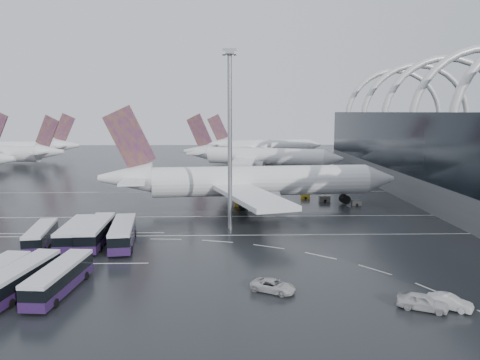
{
  "coord_description": "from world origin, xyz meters",
  "views": [
    {
      "loc": [
        0.72,
        -76.59,
        20.08
      ],
      "look_at": [
        3.04,
        12.9,
        7.0
      ],
      "focal_mm": 35.0,
      "sensor_mm": 36.0,
      "label": 1
    }
  ],
  "objects_px": {
    "gse_cart_belly_d": "(356,203)",
    "gse_cart_belly_e": "(305,196)",
    "airliner_main": "(246,182)",
    "van_curve_a": "(273,286)",
    "bus_row_far_c": "(59,278)",
    "bus_row_near_c": "(96,232)",
    "bus_row_near_a": "(41,236)",
    "floodlight_mast": "(230,118)",
    "airliner_gate_c": "(262,146)",
    "bus_row_near_b": "(75,233)",
    "gse_cart_belly_b": "(324,199)",
    "jet_remote_mid": "(10,154)",
    "gse_cart_belly_c": "(240,203)",
    "bus_row_far_b": "(21,278)",
    "airliner_gate_b": "(257,157)",
    "van_curve_c": "(449,302)",
    "bus_row_near_d": "(123,233)",
    "jet_remote_far": "(27,148)",
    "van_curve_b": "(422,302)"
  },
  "relations": [
    {
      "from": "airliner_gate_c",
      "to": "bus_row_near_c",
      "type": "xyz_separation_m",
      "value": [
        -35.5,
        -138.29,
        -2.9
      ]
    },
    {
      "from": "gse_cart_belly_d",
      "to": "gse_cart_belly_e",
      "type": "distance_m",
      "value": 12.68
    },
    {
      "from": "airliner_gate_c",
      "to": "bus_row_far_c",
      "type": "xyz_separation_m",
      "value": [
        -34.2,
        -157.8,
        -3.07
      ]
    },
    {
      "from": "airliner_main",
      "to": "bus_row_far_b",
      "type": "height_order",
      "value": "airliner_main"
    },
    {
      "from": "bus_row_near_b",
      "to": "van_curve_b",
      "type": "relative_size",
      "value": 2.66
    },
    {
      "from": "bus_row_far_b",
      "to": "van_curve_a",
      "type": "xyz_separation_m",
      "value": [
        28.25,
        -0.56,
        -1.02
      ]
    },
    {
      "from": "airliner_main",
      "to": "van_curve_a",
      "type": "relative_size",
      "value": 12.45
    },
    {
      "from": "bus_row_far_b",
      "to": "bus_row_far_c",
      "type": "distance_m",
      "value": 4.33
    },
    {
      "from": "bus_row_near_d",
      "to": "bus_row_near_c",
      "type": "bearing_deg",
      "value": 72.88
    },
    {
      "from": "bus_row_near_b",
      "to": "gse_cart_belly_e",
      "type": "xyz_separation_m",
      "value": [
        41.39,
        36.78,
        -1.22
      ]
    },
    {
      "from": "floodlight_mast",
      "to": "gse_cart_belly_d",
      "type": "bearing_deg",
      "value": 35.26
    },
    {
      "from": "airliner_main",
      "to": "bus_row_near_c",
      "type": "xyz_separation_m",
      "value": [
        -24.08,
        -27.67,
        -3.49
      ]
    },
    {
      "from": "van_curve_a",
      "to": "gse_cart_belly_e",
      "type": "xyz_separation_m",
      "value": [
        12.97,
        56.65,
        -0.15
      ]
    },
    {
      "from": "jet_remote_mid",
      "to": "bus_row_near_a",
      "type": "height_order",
      "value": "jet_remote_mid"
    },
    {
      "from": "jet_remote_far",
      "to": "bus_row_near_d",
      "type": "distance_m",
      "value": 144.54
    },
    {
      "from": "van_curve_b",
      "to": "gse_cart_belly_c",
      "type": "xyz_separation_m",
      "value": [
        -17.26,
        53.71,
        -0.16
      ]
    },
    {
      "from": "jet_remote_far",
      "to": "gse_cart_belly_e",
      "type": "relative_size",
      "value": 22.18
    },
    {
      "from": "airliner_gate_c",
      "to": "gse_cart_belly_d",
      "type": "xyz_separation_m",
      "value": [
        12.5,
        -109.62,
        -4.25
      ]
    },
    {
      "from": "van_curve_a",
      "to": "bus_row_far_c",
      "type": "bearing_deg",
      "value": 117.31
    },
    {
      "from": "bus_row_near_a",
      "to": "bus_row_far_b",
      "type": "relative_size",
      "value": 0.94
    },
    {
      "from": "jet_remote_mid",
      "to": "gse_cart_belly_c",
      "type": "bearing_deg",
      "value": 148.29
    },
    {
      "from": "airliner_gate_b",
      "to": "bus_row_far_c",
      "type": "bearing_deg",
      "value": -86.02
    },
    {
      "from": "bus_row_near_a",
      "to": "bus_row_far_c",
      "type": "xyz_separation_m",
      "value": [
        9.32,
        -18.54,
        0.09
      ]
    },
    {
      "from": "bus_row_far_b",
      "to": "floodlight_mast",
      "type": "bearing_deg",
      "value": -31.32
    },
    {
      "from": "airliner_main",
      "to": "jet_remote_far",
      "type": "xyz_separation_m",
      "value": [
        -87.89,
        99.12,
        -0.3
      ]
    },
    {
      "from": "van_curve_b",
      "to": "gse_cart_belly_e",
      "type": "xyz_separation_m",
      "value": [
        -1.85,
        61.82,
        -0.3
      ]
    },
    {
      "from": "bus_row_near_b",
      "to": "gse_cart_belly_b",
      "type": "bearing_deg",
      "value": -56.65
    },
    {
      "from": "airliner_gate_b",
      "to": "airliner_gate_c",
      "type": "height_order",
      "value": "airliner_gate_b"
    },
    {
      "from": "van_curve_a",
      "to": "gse_cart_belly_d",
      "type": "bearing_deg",
      "value": 3.28
    },
    {
      "from": "van_curve_b",
      "to": "bus_row_near_a",
      "type": "bearing_deg",
      "value": 89.71
    },
    {
      "from": "gse_cart_belly_e",
      "to": "gse_cart_belly_b",
      "type": "bearing_deg",
      "value": -43.28
    },
    {
      "from": "airliner_main",
      "to": "airliner_gate_c",
      "type": "xyz_separation_m",
      "value": [
        11.41,
        110.61,
        -0.59
      ]
    },
    {
      "from": "airliner_main",
      "to": "bus_row_near_a",
      "type": "xyz_separation_m",
      "value": [
        -32.1,
        -28.64,
        -3.75
      ]
    },
    {
      "from": "jet_remote_far",
      "to": "van_curve_c",
      "type": "bearing_deg",
      "value": 121.62
    },
    {
      "from": "van_curve_c",
      "to": "gse_cart_belly_b",
      "type": "relative_size",
      "value": 1.86
    },
    {
      "from": "gse_cart_belly_b",
      "to": "gse_cart_belly_c",
      "type": "distance_m",
      "value": 19.73
    },
    {
      "from": "bus_row_near_c",
      "to": "van_curve_b",
      "type": "height_order",
      "value": "bus_row_near_c"
    },
    {
      "from": "bus_row_near_b",
      "to": "gse_cart_belly_c",
      "type": "distance_m",
      "value": 38.7
    },
    {
      "from": "bus_row_far_c",
      "to": "airliner_gate_c",
      "type": "bearing_deg",
      "value": -7.18
    },
    {
      "from": "bus_row_far_c",
      "to": "van_curve_a",
      "type": "distance_m",
      "value": 23.95
    },
    {
      "from": "bus_row_near_c",
      "to": "bus_row_far_b",
      "type": "height_order",
      "value": "bus_row_near_c"
    },
    {
      "from": "bus_row_near_a",
      "to": "van_curve_a",
      "type": "relative_size",
      "value": 2.41
    },
    {
      "from": "bus_row_far_b",
      "to": "van_curve_c",
      "type": "relative_size",
      "value": 2.88
    },
    {
      "from": "bus_row_near_d",
      "to": "van_curve_c",
      "type": "distance_m",
      "value": 45.67
    },
    {
      "from": "floodlight_mast",
      "to": "gse_cart_belly_e",
      "type": "bearing_deg",
      "value": 57.24
    },
    {
      "from": "van_curve_b",
      "to": "gse_cart_belly_c",
      "type": "bearing_deg",
      "value": 44.22
    },
    {
      "from": "airliner_gate_c",
      "to": "gse_cart_belly_e",
      "type": "height_order",
      "value": "airliner_gate_c"
    },
    {
      "from": "jet_remote_far",
      "to": "gse_cart_belly_e",
      "type": "xyz_separation_m",
      "value": [
        102.0,
        -90.1,
        -4.52
      ]
    },
    {
      "from": "bus_row_near_d",
      "to": "van_curve_b",
      "type": "bearing_deg",
      "value": -131.92
    },
    {
      "from": "airliner_gate_b",
      "to": "bus_row_far_c",
      "type": "height_order",
      "value": "airliner_gate_b"
    }
  ]
}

